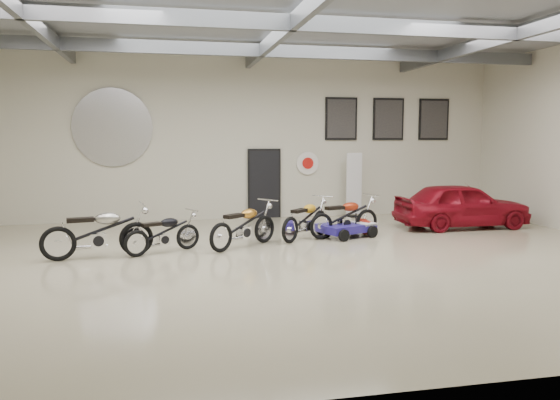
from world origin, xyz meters
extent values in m
cube|color=tan|center=(0.00, 0.00, 0.00)|extent=(16.00, 12.00, 0.01)
cube|color=gray|center=(0.00, 0.00, 5.00)|extent=(16.00, 12.00, 0.01)
cube|color=beige|center=(0.00, 6.00, 2.50)|extent=(16.00, 0.02, 5.00)
cube|color=black|center=(0.50, 5.95, 1.05)|extent=(0.92, 0.08, 2.10)
imported|color=maroon|center=(5.55, 2.92, 0.63)|extent=(1.51, 3.72, 1.27)
camera|label=1|loc=(-2.54, -10.77, 2.50)|focal=35.00mm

